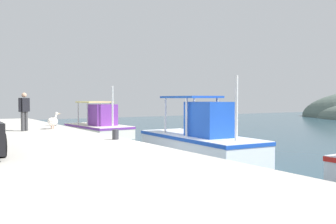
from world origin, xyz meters
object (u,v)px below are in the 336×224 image
Objects in this scene: fisherman_standing at (24,110)px; mooring_bollard_nearest at (54,121)px; fishing_boat_second at (200,140)px; mooring_bollard_second at (115,134)px; pelican at (53,121)px; fishing_boat_nearest at (99,126)px.

mooring_bollard_nearest is (-2.60, 2.04, -0.73)m from fisherman_standing.
fishing_boat_second is 3.14m from mooring_bollard_second.
mooring_bollard_nearest is (-2.23, 0.66, -0.16)m from pelican.
mooring_bollard_second is (8.03, 0.00, -0.06)m from mooring_bollard_nearest.
fishing_boat_nearest is 5.91× the size of pelican.
mooring_bollard_nearest is 1.31× the size of mooring_bollard_second.
fishing_boat_second reaches higher than pelican.
fishing_boat_second reaches higher than mooring_bollard_nearest.
fishing_boat_second is at bearing 0.65° from fishing_boat_nearest.
pelican is 2.33m from mooring_bollard_nearest.
fisherman_standing reaches higher than pelican.
fisherman_standing is 5.86m from mooring_bollard_second.
fishing_boat_second is 8.31m from fisherman_standing.
pelican is at bearing 105.20° from fisherman_standing.
mooring_bollard_nearest is at bearing 163.47° from pelican.
mooring_bollard_nearest is (0.61, -2.80, 0.42)m from fishing_boat_nearest.
fishing_boat_nearest is 3.01× the size of fisherman_standing.
fishing_boat_nearest reaches higher than mooring_bollard_second.
fishing_boat_second is at bearing 68.36° from mooring_bollard_second.
fishing_boat_nearest is 2.90m from mooring_bollard_nearest.
fishing_boat_nearest is at bearing 129.31° from pelican.
fisherman_standing is (0.37, -1.38, 0.57)m from pelican.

